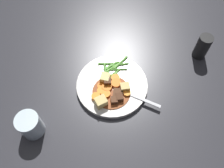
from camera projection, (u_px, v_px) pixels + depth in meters
ground_plane at (112, 86)px, 0.83m from camera, size 3.00×3.00×0.00m
dinner_plate at (112, 85)px, 0.82m from camera, size 0.25×0.25×0.02m
stew_sauce at (112, 92)px, 0.80m from camera, size 0.13×0.13×0.00m
carrot_slice_0 at (106, 94)px, 0.79m from camera, size 0.05×0.05×0.01m
carrot_slice_1 at (127, 93)px, 0.79m from camera, size 0.03×0.03×0.01m
carrot_slice_2 at (115, 78)px, 0.82m from camera, size 0.04×0.04×0.01m
carrot_slice_3 at (107, 87)px, 0.80m from camera, size 0.05×0.05×0.01m
carrot_slice_4 at (101, 91)px, 0.80m from camera, size 0.03×0.03×0.01m
carrot_slice_5 at (96, 97)px, 0.78m from camera, size 0.04×0.04×0.01m
carrot_slice_6 at (116, 84)px, 0.81m from camera, size 0.05×0.05×0.01m
carrot_slice_7 at (102, 86)px, 0.81m from camera, size 0.05×0.05×0.01m
potato_chunk_0 at (105, 78)px, 0.81m from camera, size 0.04×0.04×0.03m
potato_chunk_1 at (125, 87)px, 0.80m from camera, size 0.03×0.04×0.02m
potato_chunk_2 at (101, 102)px, 0.76m from camera, size 0.05×0.05×0.03m
meat_chunk_0 at (108, 82)px, 0.81m from camera, size 0.03×0.03×0.03m
meat_chunk_1 at (117, 93)px, 0.79m from camera, size 0.03×0.03×0.02m
meat_chunk_2 at (114, 100)px, 0.77m from camera, size 0.03×0.03×0.02m
meat_chunk_3 at (119, 97)px, 0.78m from camera, size 0.03×0.03×0.02m
green_bean_0 at (120, 63)px, 0.86m from camera, size 0.06×0.05×0.01m
green_bean_1 at (111, 65)px, 0.85m from camera, size 0.04×0.06×0.01m
green_bean_2 at (107, 64)px, 0.86m from camera, size 0.01×0.07×0.01m
green_bean_3 at (105, 73)px, 0.84m from camera, size 0.08×0.02×0.01m
green_bean_4 at (113, 76)px, 0.83m from camera, size 0.07×0.06×0.01m
green_bean_5 at (111, 66)px, 0.85m from camera, size 0.04×0.04×0.01m
green_bean_6 at (114, 67)px, 0.85m from camera, size 0.05×0.06×0.01m
green_bean_7 at (109, 75)px, 0.83m from camera, size 0.05×0.02×0.01m
green_bean_8 at (110, 76)px, 0.83m from camera, size 0.05×0.05×0.01m
green_bean_9 at (119, 69)px, 0.84m from camera, size 0.01×0.06×0.01m
green_bean_10 at (120, 65)px, 0.86m from camera, size 0.02×0.07×0.01m
green_bean_11 at (110, 79)px, 0.82m from camera, size 0.07×0.05×0.01m
fork at (135, 96)px, 0.79m from camera, size 0.08×0.17×0.00m
water_glass at (30, 125)px, 0.71m from camera, size 0.07×0.07×0.09m
pepper_mill at (202, 47)px, 0.86m from camera, size 0.05×0.05×0.10m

